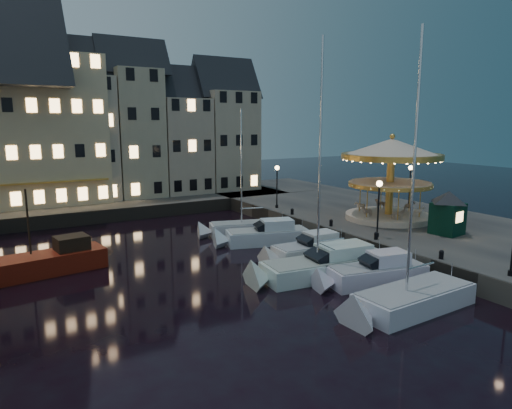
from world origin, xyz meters
TOP-DOWN VIEW (x-y plane):
  - ground at (0.00, 0.00)m, footprint 160.00×160.00m
  - quay_east at (14.00, 6.00)m, footprint 16.00×56.00m
  - quay_north at (-8.00, 28.00)m, footprint 44.00×12.00m
  - quaywall_e at (6.00, 6.00)m, footprint 0.15×44.00m
  - quaywall_n at (-6.00, 22.00)m, footprint 48.00×0.15m
  - streetlamp_b at (7.20, 1.00)m, footprint 0.44×0.44m
  - streetlamp_c at (7.20, 14.50)m, footprint 0.44×0.44m
  - streetlamp_d at (18.50, 8.00)m, footprint 0.44×0.44m
  - bollard_a at (6.60, -5.00)m, footprint 0.30×0.30m
  - bollard_b at (6.60, 0.50)m, footprint 0.30×0.30m
  - bollard_c at (6.60, 5.50)m, footprint 0.30×0.30m
  - bollard_d at (6.60, 11.00)m, footprint 0.30×0.30m
  - townhouse_nb at (-14.05, 30.00)m, footprint 6.16×8.00m
  - townhouse_nc at (-8.00, 30.00)m, footprint 6.82×8.00m
  - townhouse_nd at (-2.25, 30.00)m, footprint 5.50×8.00m
  - townhouse_ne at (3.20, 30.00)m, footprint 6.16×8.00m
  - townhouse_nf at (9.25, 30.00)m, footprint 6.82×8.00m
  - hotel_corner at (-14.00, 30.00)m, footprint 17.60×9.00m
  - motorboat_a at (0.93, -7.41)m, footprint 7.88×2.89m
  - motorboat_b at (2.20, -3.57)m, footprint 7.09×3.25m
  - motorboat_c at (0.68, -0.98)m, footprint 9.86×3.56m
  - motorboat_d at (1.84, 2.33)m, footprint 6.69×2.50m
  - motorboat_e at (1.44, 7.70)m, footprint 7.55×4.07m
  - motorboat_f at (1.42, 10.98)m, footprint 7.70×3.94m
  - red_fishing_boat at (-14.00, 8.63)m, footprint 7.15×3.33m
  - carousel at (12.65, 5.08)m, footprint 8.41×8.41m
  - ticket_kiosk at (12.37, -1.00)m, footprint 3.16×3.16m

SIDE VIEW (x-z plane):
  - ground at x=0.00m, z-range 0.00..0.00m
  - motorboat_f at x=1.42m, z-range -4.61..5.66m
  - motorboat_a at x=0.93m, z-range -6.05..7.13m
  - motorboat_d at x=1.84m, z-range -0.44..1.71m
  - motorboat_b at x=2.20m, z-range -0.44..1.71m
  - motorboat_e at x=1.44m, z-range -0.44..1.71m
  - quay_east at x=14.00m, z-range 0.00..1.30m
  - quay_north at x=-8.00m, z-range 0.00..1.30m
  - quaywall_e at x=6.00m, z-range 0.00..1.30m
  - quaywall_n at x=-6.00m, z-range 0.00..1.30m
  - motorboat_c at x=0.68m, z-range -5.84..7.20m
  - red_fishing_boat at x=-14.00m, z-range -2.19..3.57m
  - bollard_a at x=6.60m, z-range 1.32..1.89m
  - bollard_b at x=6.60m, z-range 1.32..1.89m
  - bollard_c at x=6.60m, z-range 1.32..1.89m
  - bollard_d at x=6.60m, z-range 1.32..1.89m
  - ticket_kiosk at x=12.37m, z-range 1.65..5.35m
  - streetlamp_b at x=7.20m, z-range 1.93..6.10m
  - streetlamp_c at x=7.20m, z-range 1.93..6.10m
  - streetlamp_d at x=18.50m, z-range 1.93..6.10m
  - carousel at x=12.65m, z-range 2.47..9.83m
  - townhouse_ne at x=3.20m, z-range 1.38..14.18m
  - townhouse_nb at x=-14.05m, z-range 1.38..15.18m
  - townhouse_nf at x=9.25m, z-range 1.38..15.18m
  - townhouse_nc at x=-8.00m, z-range 1.38..16.18m
  - townhouse_nd at x=-2.25m, z-range 1.38..17.18m
  - hotel_corner at x=-14.00m, z-range 1.38..18.18m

